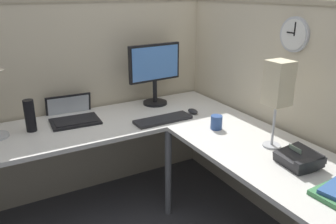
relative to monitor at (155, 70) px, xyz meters
name	(u,v)px	position (x,y,z in m)	size (l,w,h in m)	color
cubicle_wall_back	(67,101)	(-0.67, 0.23, -0.23)	(2.57, 0.12, 1.58)	beige
cubicle_wall_right	(287,118)	(0.57, -0.90, -0.23)	(0.12, 2.37, 1.58)	beige
desk	(142,160)	(-0.45, -0.69, -0.39)	(2.35, 2.15, 0.73)	silver
monitor	(155,70)	(0.00, 0.00, 0.00)	(0.46, 0.20, 0.50)	black
laptop	(72,115)	(-0.69, 0.00, -0.27)	(0.36, 0.40, 0.22)	black
keyboard	(163,119)	(-0.13, -0.38, -0.28)	(0.43, 0.14, 0.02)	#232326
computer_mouse	(193,111)	(0.15, -0.35, -0.28)	(0.06, 0.10, 0.03)	#232326
thermos_flask	(30,116)	(-1.00, -0.10, -0.18)	(0.07, 0.07, 0.22)	black
office_phone	(299,159)	(0.19, -1.33, -0.26)	(0.21, 0.23, 0.11)	#232326
desk_lamp_paper	(278,86)	(0.24, -1.08, 0.09)	(0.13, 0.13, 0.53)	#B7BABF
coffee_mug	(216,122)	(0.12, -0.69, -0.25)	(0.08, 0.08, 0.10)	#2D4C8C
wall_clock	(295,34)	(0.51, -0.92, 0.35)	(0.04, 0.22, 0.22)	#B7BABF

